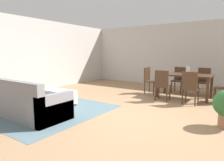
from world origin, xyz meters
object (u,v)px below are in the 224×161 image
dining_chair_head_west (149,79)px  dining_chair_near_left (162,84)px  couch (23,103)px  dining_table (184,77)px  ottoman_table (58,96)px  vase_centerpiece (188,71)px  dining_chair_far_left (179,78)px  dining_chair_far_right (203,80)px  dining_chair_near_right (190,86)px

dining_chair_head_west → dining_chair_near_left: bearing=-47.0°
couch → dining_table: bearing=57.1°
ottoman_table → vase_centerpiece: bearing=46.7°
dining_chair_near_left → dining_chair_far_left: bearing=88.9°
dining_table → dining_chair_near_left: dining_chair_near_left is taller
dining_chair_far_right → vase_centerpiece: 0.94m
couch → dining_chair_far_right: 5.64m
dining_chair_near_right → dining_chair_far_left: size_ratio=1.00×
dining_chair_far_left → dining_chair_far_right: same height
dining_chair_near_right → dining_chair_head_west: (-1.55, 0.81, 0.00)m
dining_chair_near_left → dining_chair_head_west: 1.12m
dining_chair_near_right → vase_centerpiece: 0.96m
dining_chair_far_right → dining_chair_head_west: 1.81m
dining_chair_head_west → dining_table: bearing=-0.2°
dining_chair_near_left → ottoman_table: bearing=-137.5°
couch → dining_chair_head_west: dining_chair_head_west is taller
dining_table → vase_centerpiece: 0.23m
couch → dining_chair_far_right: size_ratio=2.42×
dining_table → vase_centerpiece: (0.08, 0.04, 0.21)m
couch → dining_table: (2.55, 3.94, 0.38)m
ottoman_table → dining_table: size_ratio=0.63×
dining_table → dining_chair_near_right: size_ratio=1.76×
dining_table → dining_chair_far_left: 0.90m
dining_table → dining_chair_far_right: bearing=63.2°
ottoman_table → dining_chair_near_right: 3.65m
couch → dining_chair_near_right: size_ratio=2.42×
couch → dining_chair_near_left: 3.79m
dining_chair_head_west → dining_chair_far_right: bearing=27.5°
vase_centerpiece → dining_table: bearing=-155.5°
dining_chair_near_left → dining_chair_far_left: size_ratio=1.00×
dining_table → dining_chair_head_west: size_ratio=1.76×
couch → dining_chair_head_west: size_ratio=2.42×
couch → ottoman_table: size_ratio=2.18×
dining_table → dining_chair_head_west: dining_chair_head_west is taller
dining_chair_head_west → vase_centerpiece: size_ratio=3.96×
dining_table → dining_chair_near_right: dining_chair_near_right is taller
ottoman_table → dining_table: dining_table is taller
dining_table → dining_chair_far_right: dining_chair_far_right is taller
dining_table → ottoman_table: bearing=-132.8°
dining_chair_near_right → vase_centerpiece: (-0.29, 0.84, 0.36)m
dining_chair_far_left → dining_chair_head_west: bearing=-135.0°
couch → dining_chair_far_left: bearing=65.5°
couch → dining_chair_far_left: size_ratio=2.42×
vase_centerpiece → dining_chair_near_right: bearing=-71.1°
ottoman_table → vase_centerpiece: vase_centerpiece is taller
dining_chair_far_right → dining_chair_head_west: same height
dining_table → dining_chair_near_right: 0.89m
ottoman_table → dining_chair_far_left: 4.30m
ottoman_table → dining_chair_far_right: dining_chair_far_right is taller
dining_chair_far_right → vase_centerpiece: size_ratio=3.96×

